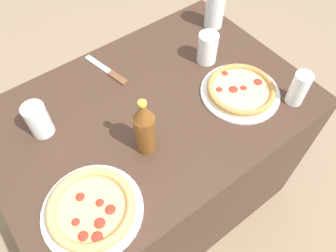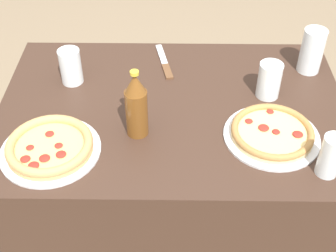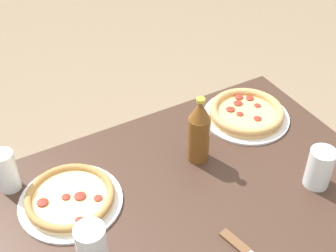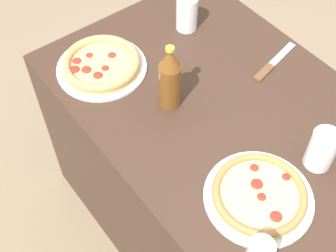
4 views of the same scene
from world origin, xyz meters
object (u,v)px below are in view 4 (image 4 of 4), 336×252
glass_mango_juice (187,14)px  knife (273,63)px  pizza_pepperoni (259,195)px  beer_bottle (170,78)px  pizza_margherita (101,64)px  glass_iced_tea (321,151)px

glass_mango_juice → knife: (0.31, 0.11, -0.05)m
pizza_pepperoni → beer_bottle: beer_bottle is taller
pizza_margherita → knife: bearing=54.8°
pizza_margherita → knife: (0.32, 0.45, -0.02)m
pizza_margherita → glass_mango_juice: 0.34m
glass_mango_juice → knife: glass_mango_juice is taller
glass_mango_juice → glass_iced_tea: size_ratio=1.01×
pizza_pepperoni → glass_mango_juice: (-0.64, 0.27, 0.04)m
knife → pizza_margherita: bearing=-125.2°
glass_mango_juice → glass_iced_tea: (0.65, -0.07, -0.00)m
pizza_margherita → glass_iced_tea: glass_iced_tea is taller
beer_bottle → pizza_margherita: bearing=-160.6°
pizza_pepperoni → beer_bottle: bearing=177.4°
pizza_pepperoni → pizza_margherita: (-0.64, -0.07, 0.00)m
pizza_margherita → glass_iced_tea: bearing=22.5°
glass_iced_tea → beer_bottle: (-0.41, -0.19, 0.05)m
glass_iced_tea → pizza_margherita: bearing=-157.5°
pizza_pepperoni → glass_mango_juice: glass_mango_juice is taller
pizza_pepperoni → knife: bearing=130.3°
pizza_margherita → beer_bottle: bearing=19.4°
pizza_pepperoni → pizza_margherita: 0.65m
pizza_margherita → knife: 0.55m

